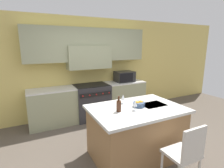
{
  "coord_description": "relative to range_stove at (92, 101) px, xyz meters",
  "views": [
    {
      "loc": [
        -1.54,
        -2.54,
        1.97
      ],
      "look_at": [
        0.05,
        0.64,
        1.17
      ],
      "focal_mm": 28.0,
      "sensor_mm": 36.0,
      "label": 1
    }
  ],
  "objects": [
    {
      "name": "fruit_bowl",
      "position": [
        0.17,
        -1.95,
        0.5
      ],
      "size": [
        0.2,
        0.2,
        0.11
      ],
      "color": "#384C6B",
      "rests_on": "kitchen_island"
    },
    {
      "name": "kitchen_island",
      "position": [
        0.1,
        -1.97,
        -0.0
      ],
      "size": [
        1.58,
        1.1,
        0.92
      ],
      "color": "olive",
      "rests_on": "ground_plane"
    },
    {
      "name": "wine_glass_far",
      "position": [
        0.0,
        -1.68,
        0.57
      ],
      "size": [
        0.07,
        0.07,
        0.18
      ],
      "color": "white",
      "rests_on": "kitchen_island"
    },
    {
      "name": "back_cabinetry",
      "position": [
        -0.0,
        0.27,
        1.12
      ],
      "size": [
        10.0,
        0.46,
        2.7
      ],
      "color": "#DBC166",
      "rests_on": "ground_plane"
    },
    {
      "name": "back_counter",
      "position": [
        -0.0,
        0.02,
        -0.01
      ],
      "size": [
        3.2,
        0.62,
        0.92
      ],
      "color": "gray",
      "rests_on": "ground_plane"
    },
    {
      "name": "island_chair",
      "position": [
        0.29,
        -2.89,
        0.09
      ],
      "size": [
        0.42,
        0.4,
        0.96
      ],
      "color": "beige",
      "rests_on": "ground_plane"
    },
    {
      "name": "wine_glass_near",
      "position": [
        -0.0,
        -2.07,
        0.57
      ],
      "size": [
        0.07,
        0.07,
        0.18
      ],
      "color": "white",
      "rests_on": "kitchen_island"
    },
    {
      "name": "wine_bottle",
      "position": [
        -0.26,
        -1.99,
        0.55
      ],
      "size": [
        0.08,
        0.08,
        0.25
      ],
      "color": "#422314",
      "rests_on": "kitchen_island"
    },
    {
      "name": "microwave",
      "position": [
        1.03,
        0.02,
        0.6
      ],
      "size": [
        0.54,
        0.4,
        0.3
      ],
      "color": "black",
      "rests_on": "back_counter"
    },
    {
      "name": "range_stove",
      "position": [
        0.0,
        0.0,
        0.0
      ],
      "size": [
        0.91,
        0.7,
        0.93
      ],
      "color": "#2D2D33",
      "rests_on": "ground_plane"
    },
    {
      "name": "ground_plane",
      "position": [
        -0.0,
        -1.77,
        -0.46
      ],
      "size": [
        10.0,
        10.0,
        0.0
      ],
      "primitive_type": "plane",
      "color": "brown"
    }
  ]
}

